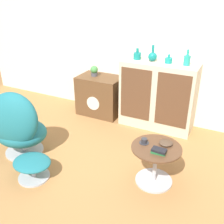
{
  "coord_description": "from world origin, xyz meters",
  "views": [
    {
      "loc": [
        1.28,
        -2.12,
        1.97
      ],
      "look_at": [
        -0.01,
        0.47,
        0.55
      ],
      "focal_mm": 42.0,
      "sensor_mm": 36.0,
      "label": 1
    }
  ],
  "objects_px": {
    "ottoman": "(32,165)",
    "vase_leftmost": "(137,55)",
    "vase_inner_left": "(153,56)",
    "vase_inner_right": "(169,60)",
    "sideboard": "(158,95)",
    "tv_console": "(100,95)",
    "coffee_table": "(155,161)",
    "vase_rightmost": "(187,60)",
    "potted_plant": "(94,71)",
    "bowl": "(166,143)",
    "book_stack": "(159,151)",
    "teacup": "(144,141)",
    "egg_chair": "(18,127)"
  },
  "relations": [
    {
      "from": "egg_chair",
      "to": "bowl",
      "type": "relative_size",
      "value": 6.1
    },
    {
      "from": "vase_inner_left",
      "to": "egg_chair",
      "type": "bearing_deg",
      "value": -127.68
    },
    {
      "from": "coffee_table",
      "to": "vase_leftmost",
      "type": "height_order",
      "value": "vase_leftmost"
    },
    {
      "from": "ottoman",
      "to": "teacup",
      "type": "bearing_deg",
      "value": 27.49
    },
    {
      "from": "book_stack",
      "to": "bowl",
      "type": "relative_size",
      "value": 1.05
    },
    {
      "from": "vase_leftmost",
      "to": "teacup",
      "type": "height_order",
      "value": "vase_leftmost"
    },
    {
      "from": "coffee_table",
      "to": "vase_inner_left",
      "type": "height_order",
      "value": "vase_inner_left"
    },
    {
      "from": "vase_inner_left",
      "to": "potted_plant",
      "type": "height_order",
      "value": "vase_inner_left"
    },
    {
      "from": "vase_rightmost",
      "to": "potted_plant",
      "type": "xyz_separation_m",
      "value": [
        -1.42,
        -0.01,
        -0.34
      ]
    },
    {
      "from": "potted_plant",
      "to": "teacup",
      "type": "height_order",
      "value": "potted_plant"
    },
    {
      "from": "tv_console",
      "to": "vase_leftmost",
      "type": "height_order",
      "value": "vase_leftmost"
    },
    {
      "from": "vase_rightmost",
      "to": "teacup",
      "type": "distance_m",
      "value": 1.37
    },
    {
      "from": "ottoman",
      "to": "teacup",
      "type": "xyz_separation_m",
      "value": [
        1.09,
        0.56,
        0.29
      ]
    },
    {
      "from": "coffee_table",
      "to": "vase_inner_left",
      "type": "distance_m",
      "value": 1.57
    },
    {
      "from": "vase_rightmost",
      "to": "coffee_table",
      "type": "bearing_deg",
      "value": -88.53
    },
    {
      "from": "sideboard",
      "to": "book_stack",
      "type": "distance_m",
      "value": 1.4
    },
    {
      "from": "egg_chair",
      "to": "potted_plant",
      "type": "height_order",
      "value": "egg_chair"
    },
    {
      "from": "coffee_table",
      "to": "potted_plant",
      "type": "xyz_separation_m",
      "value": [
        -1.45,
        1.24,
        0.46
      ]
    },
    {
      "from": "ottoman",
      "to": "vase_leftmost",
      "type": "distance_m",
      "value": 2.06
    },
    {
      "from": "coffee_table",
      "to": "vase_inner_right",
      "type": "xyz_separation_m",
      "value": [
        -0.28,
        1.25,
        0.77
      ]
    },
    {
      "from": "vase_inner_right",
      "to": "vase_rightmost",
      "type": "xyz_separation_m",
      "value": [
        0.24,
        0.0,
        0.03
      ]
    },
    {
      "from": "sideboard",
      "to": "vase_leftmost",
      "type": "xyz_separation_m",
      "value": [
        -0.35,
        0.0,
        0.55
      ]
    },
    {
      "from": "vase_inner_left",
      "to": "vase_inner_right",
      "type": "height_order",
      "value": "vase_inner_left"
    },
    {
      "from": "tv_console",
      "to": "book_stack",
      "type": "height_order",
      "value": "tv_console"
    },
    {
      "from": "ottoman",
      "to": "vase_leftmost",
      "type": "relative_size",
      "value": 2.76
    },
    {
      "from": "tv_console",
      "to": "book_stack",
      "type": "distance_m",
      "value": 1.94
    },
    {
      "from": "sideboard",
      "to": "ottoman",
      "type": "bearing_deg",
      "value": -115.23
    },
    {
      "from": "vase_leftmost",
      "to": "potted_plant",
      "type": "distance_m",
      "value": 0.79
    },
    {
      "from": "vase_leftmost",
      "to": "book_stack",
      "type": "relative_size",
      "value": 1.04
    },
    {
      "from": "tv_console",
      "to": "egg_chair",
      "type": "bearing_deg",
      "value": -102.11
    },
    {
      "from": "ottoman",
      "to": "vase_leftmost",
      "type": "xyz_separation_m",
      "value": [
        0.49,
        1.8,
        0.87
      ]
    },
    {
      "from": "tv_console",
      "to": "vase_inner_left",
      "type": "relative_size",
      "value": 3.12
    },
    {
      "from": "potted_plant",
      "to": "book_stack",
      "type": "relative_size",
      "value": 1.09
    },
    {
      "from": "vase_rightmost",
      "to": "potted_plant",
      "type": "relative_size",
      "value": 1.26
    },
    {
      "from": "ottoman",
      "to": "book_stack",
      "type": "relative_size",
      "value": 2.86
    },
    {
      "from": "sideboard",
      "to": "vase_inner_right",
      "type": "distance_m",
      "value": 0.55
    },
    {
      "from": "tv_console",
      "to": "egg_chair",
      "type": "xyz_separation_m",
      "value": [
        -0.32,
        -1.5,
        0.09
      ]
    },
    {
      "from": "vase_rightmost",
      "to": "teacup",
      "type": "relative_size",
      "value": 2.03
    },
    {
      "from": "tv_console",
      "to": "book_stack",
      "type": "relative_size",
      "value": 4.58
    },
    {
      "from": "tv_console",
      "to": "coffee_table",
      "type": "height_order",
      "value": "tv_console"
    },
    {
      "from": "ottoman",
      "to": "potted_plant",
      "type": "bearing_deg",
      "value": 97.16
    },
    {
      "from": "tv_console",
      "to": "vase_inner_left",
      "type": "bearing_deg",
      "value": 0.75
    },
    {
      "from": "egg_chair",
      "to": "coffee_table",
      "type": "distance_m",
      "value": 1.7
    },
    {
      "from": "potted_plant",
      "to": "sideboard",
      "type": "bearing_deg",
      "value": 0.36
    },
    {
      "from": "tv_console",
      "to": "bowl",
      "type": "bearing_deg",
      "value": -38.75
    },
    {
      "from": "egg_chair",
      "to": "vase_inner_left",
      "type": "height_order",
      "value": "vase_inner_left"
    },
    {
      "from": "vase_leftmost",
      "to": "bowl",
      "type": "xyz_separation_m",
      "value": [
        0.81,
        -1.15,
        -0.58
      ]
    },
    {
      "from": "book_stack",
      "to": "teacup",
      "type": "bearing_deg",
      "value": 151.27
    },
    {
      "from": "coffee_table",
      "to": "bowl",
      "type": "bearing_deg",
      "value": 53.82
    },
    {
      "from": "book_stack",
      "to": "vase_rightmost",
      "type": "bearing_deg",
      "value": 93.53
    }
  ]
}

